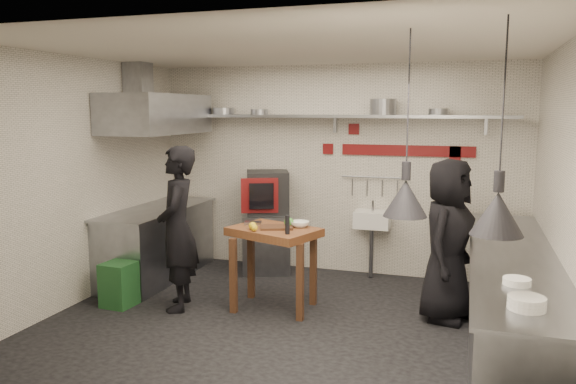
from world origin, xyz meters
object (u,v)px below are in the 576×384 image
(combi_oven, at_px, (268,192))
(chef_right, at_px, (447,240))
(green_bin, at_px, (119,284))
(prep_table, at_px, (274,268))
(oven_stand, at_px, (266,243))
(chef_left, at_px, (178,228))

(combi_oven, relative_size, chef_right, 0.34)
(combi_oven, height_order, chef_right, chef_right)
(combi_oven, xyz_separation_m, green_bin, (-1.11, -1.86, -0.84))
(green_bin, height_order, prep_table, prep_table)
(oven_stand, relative_size, chef_right, 0.47)
(oven_stand, xyz_separation_m, chef_left, (-0.42, -1.65, 0.51))
(combi_oven, bearing_deg, prep_table, -89.55)
(oven_stand, height_order, green_bin, oven_stand)
(prep_table, bearing_deg, green_bin, -144.97)
(combi_oven, height_order, chef_left, chef_left)
(green_bin, distance_m, chef_right, 3.65)
(green_bin, relative_size, chef_left, 0.27)
(combi_oven, distance_m, prep_table, 1.64)
(prep_table, xyz_separation_m, chef_left, (-1.02, -0.31, 0.45))
(combi_oven, height_order, green_bin, combi_oven)
(prep_table, relative_size, chef_left, 0.51)
(combi_oven, xyz_separation_m, chef_right, (2.41, -1.14, -0.23))
(chef_left, xyz_separation_m, chef_right, (2.85, 0.57, -0.05))
(oven_stand, height_order, prep_table, prep_table)
(green_bin, bearing_deg, oven_stand, 58.67)
(green_bin, relative_size, chef_right, 0.29)
(green_bin, distance_m, chef_left, 0.96)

